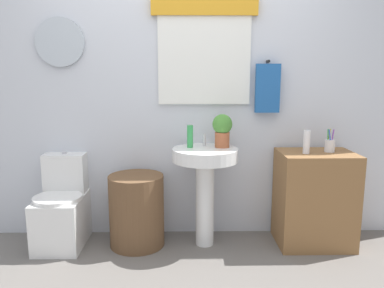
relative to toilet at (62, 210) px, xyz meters
name	(u,v)px	position (x,y,z in m)	size (l,w,h in m)	color
back_wall	(182,84)	(0.99, 0.27, 1.02)	(4.40, 0.18, 2.60)	silver
toilet	(62,210)	(0.00, 0.00, 0.00)	(0.38, 0.51, 0.75)	white
laundry_hamper	(137,210)	(0.61, -0.03, 0.01)	(0.45, 0.45, 0.59)	brown
pedestal_sink	(205,173)	(1.17, -0.03, 0.32)	(0.53, 0.53, 0.81)	white
faucet	(204,140)	(1.17, 0.09, 0.57)	(0.03, 0.03, 0.10)	silver
wooden_cabinet	(314,199)	(2.07, -0.03, 0.10)	(0.60, 0.44, 0.77)	olive
soap_bottle	(190,136)	(1.05, 0.02, 0.61)	(0.05, 0.05, 0.18)	green
potted_plant	(222,129)	(1.31, 0.03, 0.67)	(0.16, 0.16, 0.27)	#AD5B38
lotion_bottle	(307,142)	(1.97, -0.07, 0.58)	(0.05, 0.05, 0.18)	white
toothbrush_cup	(330,145)	(2.18, -0.01, 0.54)	(0.08, 0.08, 0.19)	silver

